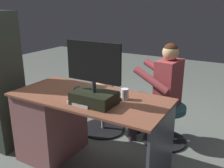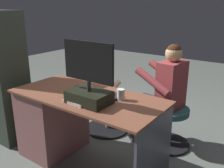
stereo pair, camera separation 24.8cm
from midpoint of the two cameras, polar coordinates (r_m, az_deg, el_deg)
The scene contains 13 objects.
ground_plane at distance 2.89m, azimuth 2.36°, elevation -14.07°, with size 10.00×10.00×0.00m, color slate.
desk at distance 2.66m, azimuth -9.23°, elevation -7.82°, with size 1.44×0.67×0.73m.
monitor at distance 2.06m, azimuth -1.85°, elevation -0.45°, with size 0.49×0.24×0.52m.
keyboard at distance 2.31m, azimuth 0.45°, elevation -2.11°, with size 0.42×0.14×0.02m, color black.
computer_mouse at distance 2.46m, azimuth -5.00°, elevation -0.72°, with size 0.06×0.10×0.04m, color #2F2A26.
cup at distance 2.17m, azimuth 5.28°, elevation -2.45°, with size 0.07×0.07×0.10m, color white.
tv_remote at distance 2.33m, azimuth -3.63°, elevation -1.98°, with size 0.04×0.15×0.02m, color black.
notebook_binder at distance 2.18m, azimuth -3.13°, elevation -3.36°, with size 0.22×0.30×0.02m, color silver.
office_chair_teddy at distance 3.14m, azimuth 1.18°, elevation -6.19°, with size 0.54×0.54×0.45m.
teddy_bear at distance 3.02m, azimuth 1.36°, elevation 0.19°, with size 0.26×0.26×0.37m.
visitor_chair at distance 2.90m, azimuth 15.12°, elevation -8.56°, with size 0.49×0.49×0.45m.
person at distance 2.77m, azimuth 14.07°, elevation -0.96°, with size 0.54×0.52×1.14m.
equipment_rack at distance 2.98m, azimuth -20.99°, elevation 1.13°, with size 0.44×0.36×1.46m, color #2C342A.
Camera 2 is at (-1.44, 1.99, 1.53)m, focal length 40.43 mm.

